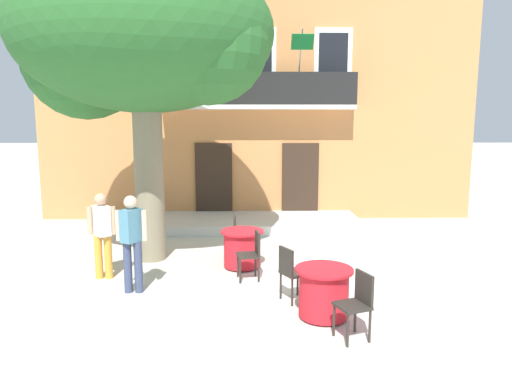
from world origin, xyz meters
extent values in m
plane|color=beige|center=(0.00, 0.00, 0.00)|extent=(120.00, 120.00, 0.00)
cube|color=#CC844C|center=(-0.96, 7.00, 3.75)|extent=(13.00, 4.00, 7.50)
cube|color=#332319|center=(-2.26, 4.97, 1.15)|extent=(1.10, 0.08, 2.30)
cube|color=#332319|center=(0.34, 4.97, 1.15)|extent=(1.10, 0.08, 2.30)
cube|color=silver|center=(-3.16, 4.96, 4.65)|extent=(1.10, 0.08, 1.90)
cube|color=black|center=(-3.16, 4.93, 4.65)|extent=(0.84, 0.04, 1.60)
cube|color=silver|center=(-0.96, 4.96, 4.65)|extent=(1.10, 0.08, 1.90)
cube|color=black|center=(-0.96, 4.93, 4.65)|extent=(0.84, 0.04, 1.60)
cube|color=silver|center=(1.24, 4.96, 4.65)|extent=(1.10, 0.08, 1.90)
cube|color=black|center=(1.24, 4.93, 4.65)|extent=(0.84, 0.04, 1.60)
cube|color=silver|center=(-0.96, 4.67, 3.34)|extent=(5.60, 0.65, 0.12)
cube|color=black|center=(-0.96, 4.38, 3.85)|extent=(5.60, 0.06, 0.90)
cylinder|color=#B2B2B7|center=(-2.16, 4.50, 4.75)|extent=(0.04, 0.95, 1.33)
cube|color=#192D9E|center=(-2.16, 4.05, 5.05)|extent=(0.60, 0.29, 0.38)
cylinder|color=#B2B2B7|center=(0.24, 4.50, 4.75)|extent=(0.04, 0.95, 1.33)
cube|color=#146B2D|center=(0.24, 4.05, 5.05)|extent=(0.60, 0.29, 0.38)
cylinder|color=#47423D|center=(-3.26, 4.70, 3.51)|extent=(0.34, 0.34, 0.22)
ellipsoid|color=#4C8E38|center=(-3.26, 4.70, 3.83)|extent=(0.44, 0.44, 0.42)
cylinder|color=slate|center=(-2.11, 4.70, 3.55)|extent=(0.32, 0.32, 0.30)
ellipsoid|color=#38843D|center=(-2.11, 4.70, 3.84)|extent=(0.42, 0.42, 0.28)
cylinder|color=#995638|center=(-0.96, 4.70, 3.54)|extent=(0.31, 0.31, 0.27)
ellipsoid|color=#38843D|center=(-0.96, 4.70, 3.91)|extent=(0.41, 0.41, 0.48)
cylinder|color=slate|center=(0.19, 4.70, 3.55)|extent=(0.29, 0.29, 0.30)
ellipsoid|color=#4C8E38|center=(0.19, 4.70, 3.83)|extent=(0.38, 0.38, 0.26)
cylinder|color=slate|center=(1.34, 4.70, 3.52)|extent=(0.32, 0.32, 0.23)
ellipsoid|color=#4C8E38|center=(1.34, 4.70, 3.83)|extent=(0.42, 0.42, 0.40)
cube|color=silver|center=(-0.96, 3.90, 0.12)|extent=(5.66, 2.19, 0.25)
cylinder|color=#7F755B|center=(-3.30, 0.90, 1.61)|extent=(0.60, 0.60, 3.22)
ellipsoid|color=#286028|center=(-3.30, 0.90, 4.65)|extent=(5.21, 4.69, 3.12)
sphere|color=#286028|center=(-4.74, 1.55, 4.26)|extent=(2.60, 2.60, 2.60)
sphere|color=#286028|center=(-2.00, 0.38, 4.39)|extent=(2.34, 2.34, 2.34)
cylinder|color=red|center=(-1.36, 0.29, 0.37)|extent=(0.74, 0.74, 0.68)
cylinder|color=red|center=(-1.36, 0.29, 0.74)|extent=(0.86, 0.86, 0.04)
cylinder|color=#2D2823|center=(-1.36, 0.29, 0.01)|extent=(0.44, 0.44, 0.03)
cylinder|color=#2D2823|center=(-1.39, -0.64, 0.23)|extent=(0.04, 0.04, 0.45)
cylinder|color=#2D2823|center=(-1.44, -0.31, 0.23)|extent=(0.04, 0.04, 0.45)
cylinder|color=#2D2823|center=(-1.05, -0.59, 0.23)|extent=(0.04, 0.04, 0.45)
cylinder|color=#2D2823|center=(-1.10, -0.25, 0.23)|extent=(0.04, 0.04, 0.45)
cube|color=#2D2823|center=(-1.24, -0.45, 0.47)|extent=(0.46, 0.46, 0.04)
cube|color=#2D2823|center=(-1.07, -0.42, 0.70)|extent=(0.10, 0.38, 0.42)
cylinder|color=#2D2823|center=(-1.17, 1.21, 0.23)|extent=(0.04, 0.04, 0.45)
cylinder|color=#2D2823|center=(-1.18, 0.87, 0.23)|extent=(0.04, 0.04, 0.45)
cylinder|color=#2D2823|center=(-1.51, 1.21, 0.23)|extent=(0.04, 0.04, 0.45)
cylinder|color=#2D2823|center=(-1.52, 0.87, 0.23)|extent=(0.04, 0.04, 0.45)
cube|color=#2D2823|center=(-1.35, 1.04, 0.47)|extent=(0.41, 0.41, 0.04)
cube|color=#2D2823|center=(-1.53, 1.05, 0.70)|extent=(0.05, 0.38, 0.42)
cylinder|color=red|center=(-0.12, -2.12, 0.37)|extent=(0.74, 0.74, 0.68)
cylinder|color=red|center=(-0.12, -2.12, 0.74)|extent=(0.86, 0.86, 0.04)
cylinder|color=#2D2823|center=(-0.12, -2.12, 0.01)|extent=(0.44, 0.44, 0.03)
cylinder|color=#2D2823|center=(-0.41, -1.23, 0.23)|extent=(0.04, 0.04, 0.45)
cylinder|color=#2D2823|center=(-0.25, -1.53, 0.23)|extent=(0.04, 0.04, 0.45)
cylinder|color=#2D2823|center=(-0.71, -1.39, 0.23)|extent=(0.04, 0.04, 0.45)
cylinder|color=#2D2823|center=(-0.54, -1.69, 0.23)|extent=(0.04, 0.04, 0.45)
cube|color=#2D2823|center=(-0.48, -1.46, 0.47)|extent=(0.54, 0.54, 0.04)
cube|color=#2D2823|center=(-0.63, -1.55, 0.70)|extent=(0.22, 0.35, 0.42)
cylinder|color=#2D2823|center=(0.04, -3.04, 0.23)|extent=(0.04, 0.04, 0.45)
cylinder|color=#2D2823|center=(-0.08, -2.72, 0.23)|extent=(0.04, 0.04, 0.45)
cylinder|color=#2D2823|center=(0.36, -2.92, 0.23)|extent=(0.04, 0.04, 0.45)
cylinder|color=#2D2823|center=(0.24, -2.60, 0.23)|extent=(0.04, 0.04, 0.45)
cube|color=#2D2823|center=(0.14, -2.82, 0.47)|extent=(0.51, 0.51, 0.04)
cube|color=#2D2823|center=(0.31, -2.76, 0.70)|extent=(0.17, 0.37, 0.42)
cylinder|color=#995638|center=(-4.14, 3.79, 0.16)|extent=(0.35, 0.35, 0.32)
ellipsoid|color=#2D7533|center=(-4.14, 3.79, 0.48)|extent=(0.45, 0.45, 0.31)
cylinder|color=gold|center=(-4.03, -0.32, 0.41)|extent=(0.14, 0.14, 0.83)
cylinder|color=gold|center=(-3.85, -0.32, 0.41)|extent=(0.14, 0.14, 0.83)
cube|color=white|center=(-3.94, -0.32, 1.11)|extent=(0.39, 0.40, 0.56)
sphere|color=tan|center=(-3.94, -0.32, 1.51)|extent=(0.22, 0.22, 0.22)
cylinder|color=tan|center=(-4.16, -0.32, 1.11)|extent=(0.09, 0.09, 0.52)
cylinder|color=tan|center=(-3.72, -0.32, 1.11)|extent=(0.09, 0.09, 0.52)
cylinder|color=#384260|center=(-3.30, -1.04, 0.45)|extent=(0.14, 0.14, 0.90)
cylinder|color=#384260|center=(-3.12, -1.04, 0.45)|extent=(0.14, 0.14, 0.90)
cube|color=teal|center=(-3.21, -1.04, 1.18)|extent=(0.37, 0.40, 0.56)
sphere|color=beige|center=(-3.21, -1.04, 1.58)|extent=(0.22, 0.22, 0.22)
cylinder|color=beige|center=(-3.43, -1.04, 1.18)|extent=(0.09, 0.09, 0.52)
cylinder|color=beige|center=(-2.99, -1.04, 1.18)|extent=(0.09, 0.09, 0.52)
camera|label=1|loc=(-1.25, -8.52, 2.87)|focal=31.72mm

